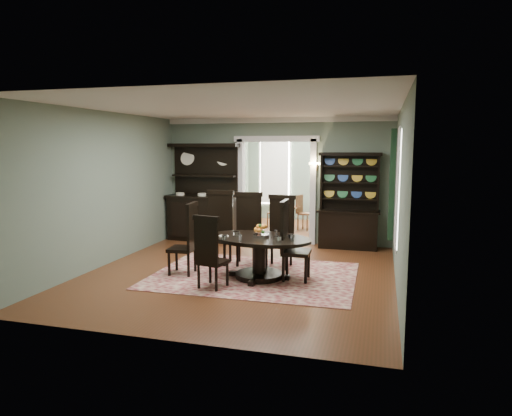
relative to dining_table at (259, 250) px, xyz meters
The scene contains 19 objects.
room 1.16m from the dining_table, 152.98° to the left, with size 5.51×6.01×3.01m.
parlor 5.81m from the dining_table, 94.22° to the left, with size 3.51×3.50×3.01m.
doorway_trim 3.38m from the dining_table, 97.56° to the left, with size 2.08×0.25×2.57m.
right_window 2.75m from the dining_table, 25.84° to the left, with size 0.15×1.47×2.12m.
wall_sconce 3.36m from the dining_table, 80.05° to the left, with size 0.27×0.21×0.21m.
rug 0.54m from the dining_table, 136.34° to the left, with size 3.60×2.69×0.01m, color maroon.
dining_table is the anchor object (origin of this frame).
centerpiece 0.29m from the dining_table, ahead, with size 1.38×0.89×0.23m.
chair_far_left 1.41m from the dining_table, 140.15° to the left, with size 0.56×0.53×1.45m.
chair_far_mid 1.11m from the dining_table, 116.18° to the left, with size 0.62×0.60×1.42m.
chair_far_right 0.96m from the dining_table, 78.74° to the left, with size 0.54×0.51×1.39m.
chair_end_left 1.33m from the dining_table, behind, with size 0.50×0.52×1.32m.
chair_end_right 0.58m from the dining_table, ahead, with size 0.50×0.54×1.40m.
chair_near 1.04m from the dining_table, 126.51° to the right, with size 0.53×0.52×1.23m.
sideboard 3.65m from the dining_table, 127.42° to the left, with size 1.85×0.75×2.39m.
welsh_dresser 3.23m from the dining_table, 65.55° to the left, with size 1.40×0.52×2.19m.
parlor_table 4.87m from the dining_table, 95.67° to the left, with size 0.71×0.71×0.66m.
parlor_chair_left 5.14m from the dining_table, 99.83° to the left, with size 0.42×0.41×0.88m.
parlor_chair_right 4.92m from the dining_table, 90.71° to the left, with size 0.45×0.45×0.98m.
Camera 1 is at (2.47, -7.75, 2.32)m, focal length 32.00 mm.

